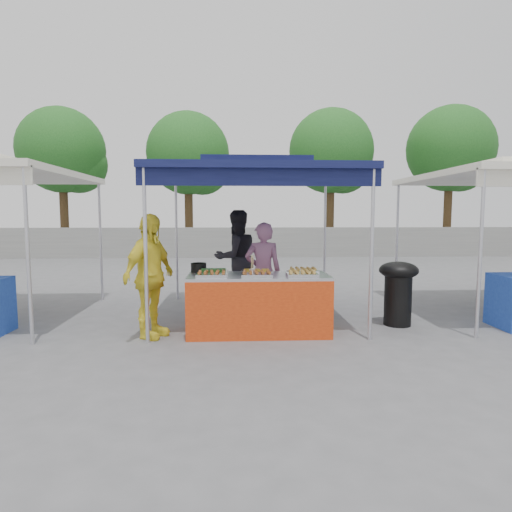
{
  "coord_description": "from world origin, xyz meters",
  "views": [
    {
      "loc": [
        -0.34,
        -6.12,
        1.7
      ],
      "look_at": [
        0.0,
        0.6,
        1.05
      ],
      "focal_mm": 30.0,
      "sensor_mm": 36.0,
      "label": 1
    }
  ],
  "objects_px": {
    "cooking_pot": "(199,268)",
    "helper_man": "(236,258)",
    "wok_burner": "(398,287)",
    "customer_person": "(150,276)",
    "vendor_table": "(258,304)",
    "vendor_woman": "(263,272)"
  },
  "relations": [
    {
      "from": "cooking_pot",
      "to": "helper_man",
      "type": "xyz_separation_m",
      "value": [
        0.57,
        1.6,
        -0.02
      ]
    },
    {
      "from": "cooking_pot",
      "to": "wok_burner",
      "type": "xyz_separation_m",
      "value": [
        3.05,
        0.01,
        -0.33
      ]
    },
    {
      "from": "wok_burner",
      "to": "customer_person",
      "type": "relative_size",
      "value": 0.58
    },
    {
      "from": "cooking_pot",
      "to": "customer_person",
      "type": "height_order",
      "value": "customer_person"
    },
    {
      "from": "cooking_pot",
      "to": "helper_man",
      "type": "bearing_deg",
      "value": 70.41
    },
    {
      "from": "wok_burner",
      "to": "customer_person",
      "type": "xyz_separation_m",
      "value": [
        -3.68,
        -0.48,
        0.27
      ]
    },
    {
      "from": "cooking_pot",
      "to": "customer_person",
      "type": "bearing_deg",
      "value": -143.67
    },
    {
      "from": "helper_man",
      "to": "customer_person",
      "type": "relative_size",
      "value": 1.04
    },
    {
      "from": "vendor_table",
      "to": "vendor_woman",
      "type": "height_order",
      "value": "vendor_woman"
    },
    {
      "from": "wok_burner",
      "to": "helper_man",
      "type": "relative_size",
      "value": 0.56
    },
    {
      "from": "vendor_table",
      "to": "wok_burner",
      "type": "bearing_deg",
      "value": 9.05
    },
    {
      "from": "vendor_table",
      "to": "vendor_woman",
      "type": "relative_size",
      "value": 1.26
    },
    {
      "from": "vendor_table",
      "to": "helper_man",
      "type": "relative_size",
      "value": 1.12
    },
    {
      "from": "cooking_pot",
      "to": "vendor_woman",
      "type": "relative_size",
      "value": 0.15
    },
    {
      "from": "wok_burner",
      "to": "vendor_woman",
      "type": "bearing_deg",
      "value": 174.76
    },
    {
      "from": "cooking_pot",
      "to": "customer_person",
      "type": "relative_size",
      "value": 0.13
    },
    {
      "from": "vendor_table",
      "to": "helper_man",
      "type": "xyz_separation_m",
      "value": [
        -0.31,
        1.93,
        0.47
      ]
    },
    {
      "from": "vendor_table",
      "to": "vendor_woman",
      "type": "bearing_deg",
      "value": 80.69
    },
    {
      "from": "cooking_pot",
      "to": "vendor_woman",
      "type": "distance_m",
      "value": 1.05
    },
    {
      "from": "vendor_table",
      "to": "customer_person",
      "type": "height_order",
      "value": "customer_person"
    },
    {
      "from": "cooking_pot",
      "to": "customer_person",
      "type": "xyz_separation_m",
      "value": [
        -0.63,
        -0.47,
        -0.06
      ]
    },
    {
      "from": "vendor_table",
      "to": "cooking_pot",
      "type": "distance_m",
      "value": 1.06
    }
  ]
}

